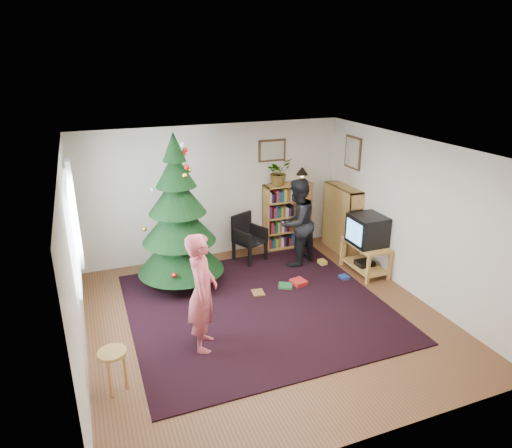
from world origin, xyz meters
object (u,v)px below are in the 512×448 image
object	(u,v)px
bookshelf_right	(342,218)
potted_plant	(279,172)
christmas_tree	(179,225)
table_lamp	(302,172)
person_standing	(202,293)
picture_back	(272,150)
crt_tv	(367,230)
tv_stand	(365,255)
armchair	(248,235)
bookshelf_back	(287,215)
person_by_chair	(297,223)
stool	(113,360)
picture_right	(353,153)

from	to	relation	value
bookshelf_right	potted_plant	size ratio (longest dim) A/B	2.52
christmas_tree	table_lamp	size ratio (longest dim) A/B	8.21
person_standing	picture_back	bearing A→B (deg)	-18.86
bookshelf_right	crt_tv	xyz separation A→B (m)	(-0.12, -1.03, 0.14)
tv_stand	armchair	world-z (taller)	armchair
christmas_tree	armchair	xyz separation A→B (m)	(1.41, 0.58, -0.60)
bookshelf_back	crt_tv	world-z (taller)	bookshelf_back
picture_back	table_lamp	size ratio (longest dim) A/B	1.75
potted_plant	person_by_chair	bearing A→B (deg)	-90.18
tv_stand	table_lamp	xyz separation A→B (m)	(-0.48, 1.60, 1.19)
stool	picture_right	bearing A→B (deg)	29.07
armchair	person_standing	distance (m)	2.87
bookshelf_right	person_by_chair	world-z (taller)	person_by_chair
bookshelf_back	picture_back	bearing A→B (deg)	154.69
person_by_chair	potted_plant	world-z (taller)	potted_plant
picture_right	tv_stand	distance (m)	1.93
tv_stand	person_by_chair	distance (m)	1.34
picture_right	person_standing	size ratio (longest dim) A/B	0.37
tv_stand	person_standing	distance (m)	3.46
stool	person_standing	size ratio (longest dim) A/B	0.33
person_by_chair	table_lamp	world-z (taller)	person_by_chair
bookshelf_right	crt_tv	bearing A→B (deg)	173.20
bookshelf_back	bookshelf_right	world-z (taller)	same
bookshelf_right	tv_stand	size ratio (longest dim) A/B	1.47
table_lamp	potted_plant	bearing A→B (deg)	180.00
picture_back	picture_right	distance (m)	1.51
crt_tv	armchair	world-z (taller)	crt_tv
stool	person_by_chair	world-z (taller)	person_by_chair
potted_plant	crt_tv	bearing A→B (deg)	-58.53
crt_tv	person_by_chair	xyz separation A→B (m)	(-0.98, 0.76, 0.01)
christmas_tree	potted_plant	xyz separation A→B (m)	(2.15, 0.89, 0.48)
picture_back	tv_stand	world-z (taller)	picture_back
crt_tv	table_lamp	size ratio (longest dim) A/B	1.88
person_standing	person_by_chair	bearing A→B (deg)	-31.85
picture_right	potted_plant	distance (m)	1.43
christmas_tree	table_lamp	distance (m)	2.83
person_by_chair	table_lamp	xyz separation A→B (m)	(0.50, 0.85, 0.70)
bookshelf_back	stool	distance (m)	4.84
picture_right	person_standing	bearing A→B (deg)	-148.66
armchair	potted_plant	world-z (taller)	potted_plant
tv_stand	person_by_chair	xyz separation A→B (m)	(-0.99, 0.76, 0.49)
armchair	bookshelf_right	bearing A→B (deg)	-32.80
person_standing	crt_tv	bearing A→B (deg)	-52.56
bookshelf_back	bookshelf_right	distance (m)	1.07
picture_back	stool	bearing A→B (deg)	-135.22
bookshelf_back	crt_tv	bearing A→B (deg)	-64.02
armchair	person_by_chair	distance (m)	0.98
picture_right	armchair	world-z (taller)	picture_right
bookshelf_right	tv_stand	world-z (taller)	bookshelf_right
potted_plant	bookshelf_back	bearing A→B (deg)	0.00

